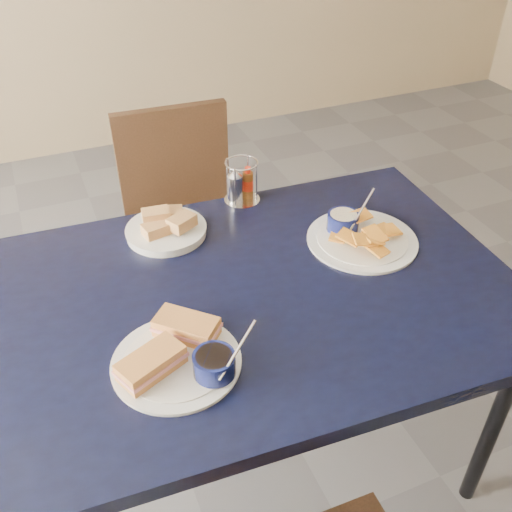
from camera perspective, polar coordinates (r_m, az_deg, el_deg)
name	(u,v)px	position (r m, az deg, el deg)	size (l,w,h in m)	color
ground	(293,438)	(2.06, 3.76, -17.73)	(6.00, 6.00, 0.00)	#535358
dining_table	(251,307)	(1.47, -0.48, -5.15)	(1.39, 0.97, 0.75)	black
chair_far	(182,212)	(2.18, -7.40, 4.36)	(0.44, 0.42, 0.89)	black
sandwich_plate	(180,354)	(1.25, -7.59, -9.70)	(0.31, 0.28, 0.12)	white
plantain_plate	(357,234)	(1.62, 10.08, 2.20)	(0.31, 0.31, 0.12)	white
bread_basket	(166,228)	(1.63, -8.97, 2.81)	(0.22, 0.22, 0.07)	white
condiment_caddy	(240,185)	(1.74, -1.59, 7.12)	(0.11, 0.11, 0.14)	silver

